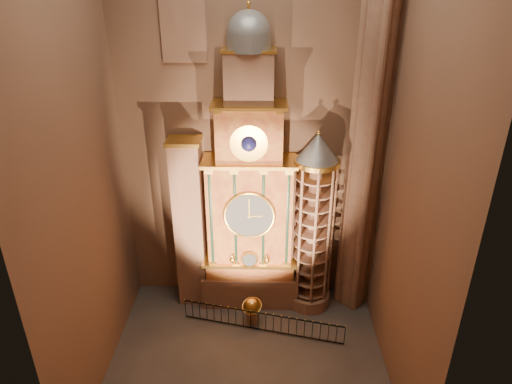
{
  "coord_description": "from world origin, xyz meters",
  "views": [
    {
      "loc": [
        0.79,
        -17.25,
        17.98
      ],
      "look_at": [
        0.38,
        3.0,
        8.17
      ],
      "focal_mm": 32.0,
      "sensor_mm": 36.0,
      "label": 1
    }
  ],
  "objects_px": {
    "astronomical_clock": "(250,201)",
    "iron_railing": "(262,322)",
    "portrait_tower": "(190,224)",
    "stair_turret": "(313,226)",
    "celestial_globe": "(252,309)"
  },
  "relations": [
    {
      "from": "iron_railing",
      "to": "stair_turret",
      "type": "bearing_deg",
      "value": 42.47
    },
    {
      "from": "portrait_tower",
      "to": "stair_turret",
      "type": "bearing_deg",
      "value": -2.33
    },
    {
      "from": "portrait_tower",
      "to": "celestial_globe",
      "type": "height_order",
      "value": "portrait_tower"
    },
    {
      "from": "astronomical_clock",
      "to": "portrait_tower",
      "type": "xyz_separation_m",
      "value": [
        -3.4,
        0.02,
        -1.53
      ]
    },
    {
      "from": "astronomical_clock",
      "to": "iron_railing",
      "type": "bearing_deg",
      "value": -75.57
    },
    {
      "from": "astronomical_clock",
      "to": "stair_turret",
      "type": "xyz_separation_m",
      "value": [
        3.5,
        -0.26,
        -1.41
      ]
    },
    {
      "from": "astronomical_clock",
      "to": "iron_railing",
      "type": "distance_m",
      "value": 6.68
    },
    {
      "from": "celestial_globe",
      "to": "portrait_tower",
      "type": "bearing_deg",
      "value": 148.67
    },
    {
      "from": "portrait_tower",
      "to": "iron_railing",
      "type": "bearing_deg",
      "value": -34.41
    },
    {
      "from": "portrait_tower",
      "to": "celestial_globe",
      "type": "bearing_deg",
      "value": -31.33
    },
    {
      "from": "stair_turret",
      "to": "celestial_globe",
      "type": "xyz_separation_m",
      "value": [
        -3.35,
        -1.88,
        -4.28
      ]
    },
    {
      "from": "celestial_globe",
      "to": "iron_railing",
      "type": "relative_size",
      "value": 0.19
    },
    {
      "from": "astronomical_clock",
      "to": "stair_turret",
      "type": "relative_size",
      "value": 1.55
    },
    {
      "from": "celestial_globe",
      "to": "iron_railing",
      "type": "height_order",
      "value": "celestial_globe"
    },
    {
      "from": "astronomical_clock",
      "to": "portrait_tower",
      "type": "distance_m",
      "value": 3.73
    }
  ]
}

